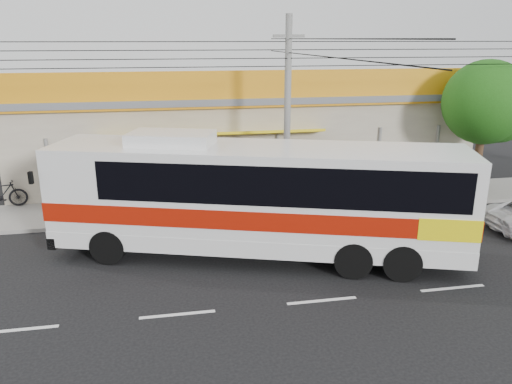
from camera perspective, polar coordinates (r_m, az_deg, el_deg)
ground at (r=16.51m, az=4.86°, el=-8.08°), size 120.00×120.00×0.00m
sidewalk at (r=21.91m, az=0.74°, el=-1.34°), size 30.00×3.20×0.15m
lane_markings at (r=14.39m, az=7.54°, el=-12.22°), size 50.00×0.12×0.01m
storefront_building at (r=26.66m, az=-1.60°, el=6.93°), size 22.60×9.20×5.70m
coach_bus at (r=16.22m, az=0.83°, el=-0.10°), size 13.63×6.84×4.14m
motorbike_red at (r=21.14m, az=-18.47°, el=-1.26°), size 2.04×0.93×1.03m
motorbike_dark at (r=23.58m, az=-27.03°, el=-0.22°), size 2.04×0.91×1.19m
utility_pole at (r=19.30m, az=3.73°, el=15.60°), size 34.00×14.00×7.90m
tree_near at (r=24.67m, az=25.03°, el=8.96°), size 3.73×3.73×6.18m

